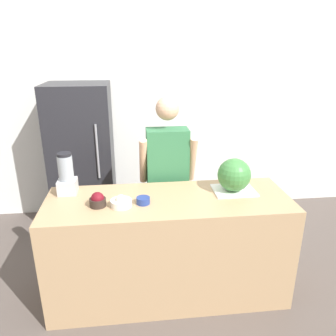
{
  "coord_description": "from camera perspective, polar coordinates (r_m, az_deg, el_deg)",
  "views": [
    {
      "loc": [
        -0.27,
        -2.01,
        2.04
      ],
      "look_at": [
        0.0,
        0.38,
        1.15
      ],
      "focal_mm": 35.0,
      "sensor_mm": 36.0,
      "label": 1
    }
  ],
  "objects": [
    {
      "name": "person",
      "position": [
        3.15,
        -0.1,
        -2.07
      ],
      "size": [
        0.53,
        0.26,
        1.63
      ],
      "color": "#333338",
      "rests_on": "ground_plane"
    },
    {
      "name": "cutting_board",
      "position": [
        2.82,
        11.39,
        -3.83
      ],
      "size": [
        0.35,
        0.28,
        0.01
      ],
      "color": "white",
      "rests_on": "counter_island"
    },
    {
      "name": "refrigerator",
      "position": [
        3.9,
        -14.63,
        1.73
      ],
      "size": [
        0.69,
        0.65,
        1.68
      ],
      "color": "#232328",
      "rests_on": "ground_plane"
    },
    {
      "name": "bowl_small_blue",
      "position": [
        2.55,
        -4.35,
        -5.67
      ],
      "size": [
        0.11,
        0.11,
        0.05
      ],
      "color": "navy",
      "rests_on": "counter_island"
    },
    {
      "name": "bowl_cherries",
      "position": [
        2.55,
        -12.15,
        -5.54
      ],
      "size": [
        0.13,
        0.13,
        0.11
      ],
      "color": "#2D231E",
      "rests_on": "counter_island"
    },
    {
      "name": "ground_plane",
      "position": [
        2.88,
        0.94,
        -24.88
      ],
      "size": [
        14.0,
        14.0,
        0.0
      ],
      "primitive_type": "plane",
      "color": "#564C47"
    },
    {
      "name": "watermelon",
      "position": [
        2.75,
        11.45,
        -1.19
      ],
      "size": [
        0.27,
        0.27,
        0.27
      ],
      "color": "#3D7F3D",
      "rests_on": "cutting_board"
    },
    {
      "name": "counter_island",
      "position": [
        2.85,
        0.08,
        -13.55
      ],
      "size": [
        1.96,
        0.69,
        0.9
      ],
      "color": "tan",
      "rests_on": "ground_plane"
    },
    {
      "name": "wall_back",
      "position": [
        4.1,
        -2.63,
        9.94
      ],
      "size": [
        8.0,
        0.06,
        2.6
      ],
      "color": "white",
      "rests_on": "ground_plane"
    },
    {
      "name": "blender",
      "position": [
        2.79,
        -17.27,
        -1.3
      ],
      "size": [
        0.15,
        0.15,
        0.35
      ],
      "color": "#B7B7BC",
      "rests_on": "counter_island"
    },
    {
      "name": "bowl_cream",
      "position": [
        2.52,
        -8.17,
        -5.91
      ],
      "size": [
        0.16,
        0.16,
        0.09
      ],
      "color": "white",
      "rests_on": "counter_island"
    }
  ]
}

